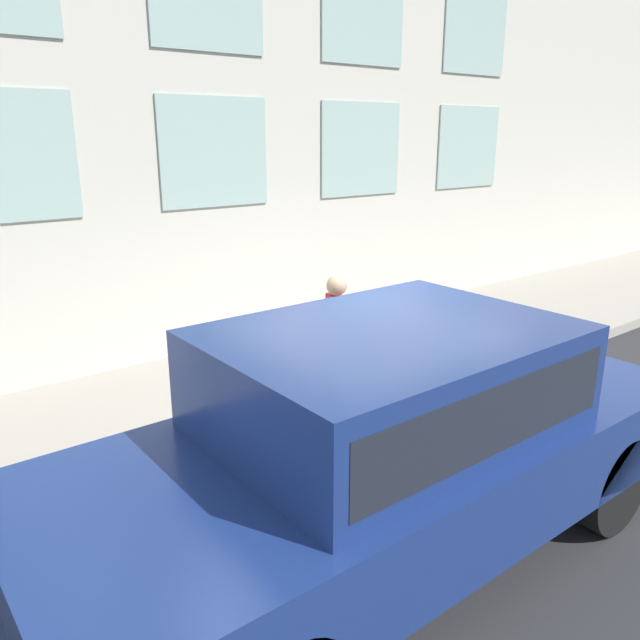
% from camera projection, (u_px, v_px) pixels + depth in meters
% --- Properties ---
extents(ground_plane, '(80.00, 80.00, 0.00)m').
position_uv_depth(ground_plane, '(366.00, 431.00, 6.80)').
color(ground_plane, '#2D2D30').
extents(sidewalk, '(3.11, 60.00, 0.16)m').
position_uv_depth(sidewalk, '(284.00, 381.00, 7.95)').
color(sidewalk, '#A8A093').
rests_on(sidewalk, ground_plane).
extents(fire_hydrant, '(0.37, 0.47, 0.76)m').
position_uv_depth(fire_hydrant, '(303.00, 384.00, 6.65)').
color(fire_hydrant, gray).
rests_on(fire_hydrant, sidewalk).
extents(person, '(0.35, 0.23, 1.46)m').
position_uv_depth(person, '(336.00, 326.00, 7.02)').
color(person, '#998466').
rests_on(person, sidewalk).
extents(parked_car_navy_near, '(2.09, 5.27, 1.81)m').
position_uv_depth(parked_car_navy_near, '(387.00, 431.00, 4.59)').
color(parked_car_navy_near, black).
rests_on(parked_car_navy_near, ground_plane).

